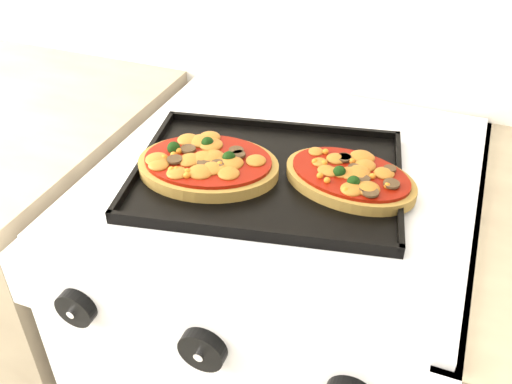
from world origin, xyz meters
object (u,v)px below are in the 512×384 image
at_px(stove, 280,351).
at_px(pizza_left, 208,164).
at_px(pizza_right, 350,176).
at_px(baking_tray, 268,173).

relative_size(stove, pizza_left, 4.13).
bearing_deg(stove, pizza_right, -9.48).
distance_m(stove, pizza_left, 0.50).
relative_size(stove, pizza_right, 4.45).
bearing_deg(pizza_left, pizza_right, 12.58).
bearing_deg(pizza_left, stove, 31.20).
height_order(baking_tray, pizza_right, pizza_right).
height_order(stove, pizza_right, pizza_right).
distance_m(baking_tray, pizza_left, 0.09).
xyz_separation_m(stove, pizza_left, (-0.11, -0.07, 0.48)).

